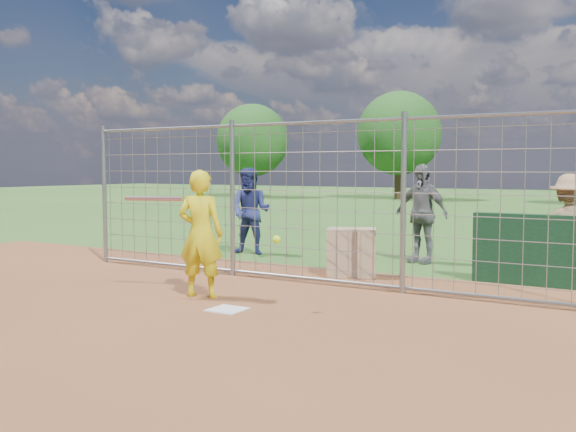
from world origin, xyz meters
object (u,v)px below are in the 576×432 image
Objects in this scene: batter at (201,234)px; equipment_bin at (351,252)px; bystander_a at (250,211)px; bystander_b at (421,214)px; bystander_c at (570,230)px.

equipment_bin is at bearing -127.92° from batter.
bystander_a is 2.27× the size of equipment_bin.
bystander_a is at bearing -154.98° from bystander_b.
bystander_c is (4.31, 3.51, -0.03)m from batter.
bystander_b is 3.04m from bystander_c.
bystander_b is at bearing 0.33° from bystander_a.
bystander_b is at bearing 53.27° from equipment_bin.
equipment_bin is (-3.26, -0.83, -0.46)m from bystander_c.
bystander_c is 2.15× the size of equipment_bin.
bystander_a is at bearing 131.72° from equipment_bin.
bystander_a is 0.96× the size of bystander_b.
bystander_c reaches higher than equipment_bin.
bystander_a is 3.31m from equipment_bin.
batter is at bearing -94.29° from bystander_b.
equipment_bin is at bearing -35.80° from bystander_a.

